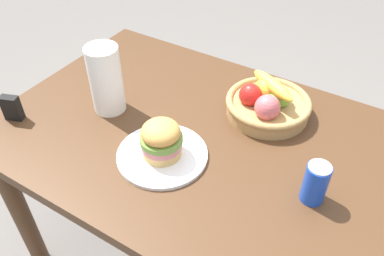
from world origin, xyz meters
name	(u,v)px	position (x,y,z in m)	size (l,w,h in m)	color
dining_table	(206,159)	(0.00, 0.00, 0.65)	(1.40, 0.90, 0.75)	#4C301C
plate	(162,155)	(-0.07, -0.14, 0.76)	(0.28, 0.28, 0.01)	white
sandwich	(161,139)	(-0.07, -0.14, 0.82)	(0.13, 0.13, 0.12)	#DBAD60
soda_can	(315,183)	(0.37, -0.06, 0.81)	(0.07, 0.07, 0.13)	blue
fruit_basket	(268,102)	(0.11, 0.21, 0.80)	(0.29, 0.29, 0.14)	tan
paper_towel_roll	(106,80)	(-0.37, -0.04, 0.87)	(0.11, 0.11, 0.24)	white
napkin_holder	(12,108)	(-0.61, -0.26, 0.80)	(0.06, 0.03, 0.09)	black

